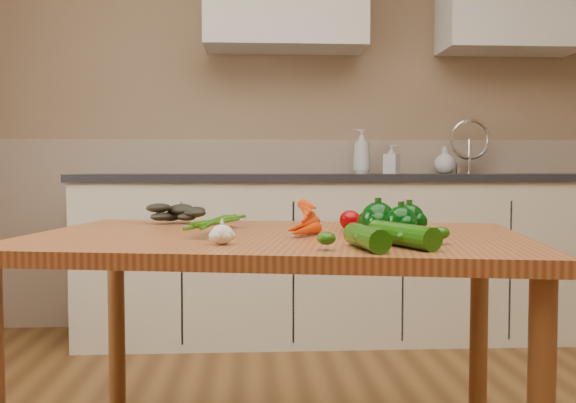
% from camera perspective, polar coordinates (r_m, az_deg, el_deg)
% --- Properties ---
extents(room, '(4.04, 5.04, 2.64)m').
position_cam_1_polar(room, '(1.55, 7.91, 14.69)').
color(room, brown).
rests_on(room, ground).
extents(counter_run, '(2.84, 0.64, 1.14)m').
position_cam_1_polar(counter_run, '(3.57, 4.85, -4.65)').
color(counter_run, beige).
rests_on(counter_run, ground).
extents(table, '(1.53, 1.13, 0.74)m').
position_cam_1_polar(table, '(1.84, -1.11, -5.47)').
color(table, '#B06033').
rests_on(table, ground).
extents(soap_bottle_a, '(0.12, 0.11, 0.26)m').
position_cam_1_polar(soap_bottle_a, '(3.71, 6.57, 4.46)').
color(soap_bottle_a, silver).
rests_on(soap_bottle_a, counter_run).
extents(soap_bottle_b, '(0.10, 0.10, 0.16)m').
position_cam_1_polar(soap_bottle_b, '(3.65, 9.19, 3.74)').
color(soap_bottle_b, silver).
rests_on(soap_bottle_b, counter_run).
extents(soap_bottle_c, '(0.17, 0.17, 0.16)m').
position_cam_1_polar(soap_bottle_c, '(3.82, 13.77, 3.60)').
color(soap_bottle_c, silver).
rests_on(soap_bottle_c, counter_run).
extents(carrot_bunch, '(0.29, 0.24, 0.07)m').
position_cam_1_polar(carrot_bunch, '(1.87, -0.99, -1.72)').
color(carrot_bunch, '#DF3A05').
rests_on(carrot_bunch, table).
extents(leafy_greens, '(0.20, 0.18, 0.10)m').
position_cam_1_polar(leafy_greens, '(2.21, -9.47, -0.64)').
color(leafy_greens, black).
rests_on(leafy_greens, table).
extents(garlic_bulb, '(0.06, 0.06, 0.05)m').
position_cam_1_polar(garlic_bulb, '(1.59, -5.89, -2.95)').
color(garlic_bulb, white).
rests_on(garlic_bulb, table).
extents(pepper_a, '(0.09, 0.09, 0.09)m').
position_cam_1_polar(pepper_a, '(1.76, 8.00, -1.64)').
color(pepper_a, '#023206').
rests_on(pepper_a, table).
extents(pepper_b, '(0.09, 0.09, 0.09)m').
position_cam_1_polar(pepper_b, '(1.83, 10.71, -1.61)').
color(pepper_b, '#023206').
rests_on(pepper_b, table).
extents(pepper_c, '(0.09, 0.09, 0.09)m').
position_cam_1_polar(pepper_c, '(1.74, 10.01, -1.86)').
color(pepper_c, '#023206').
rests_on(pepper_c, table).
extents(tomato_a, '(0.07, 0.07, 0.06)m').
position_cam_1_polar(tomato_a, '(1.95, 5.55, -1.67)').
color(tomato_a, '#930205').
rests_on(tomato_a, table).
extents(tomato_b, '(0.07, 0.07, 0.07)m').
position_cam_1_polar(tomato_b, '(2.00, 7.93, -1.45)').
color(tomato_b, '#CA5405').
rests_on(tomato_b, table).
extents(tomato_c, '(0.07, 0.07, 0.06)m').
position_cam_1_polar(tomato_c, '(1.99, 10.89, -1.58)').
color(tomato_c, '#CA5405').
rests_on(tomato_c, table).
extents(zucchini_a, '(0.14, 0.23, 0.06)m').
position_cam_1_polar(zucchini_a, '(1.56, 10.17, -2.94)').
color(zucchini_a, '#144807').
rests_on(zucchini_a, table).
extents(zucchini_b, '(0.08, 0.20, 0.05)m').
position_cam_1_polar(zucchini_b, '(1.50, 6.97, -3.19)').
color(zucchini_b, '#144807').
rests_on(zucchini_b, table).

